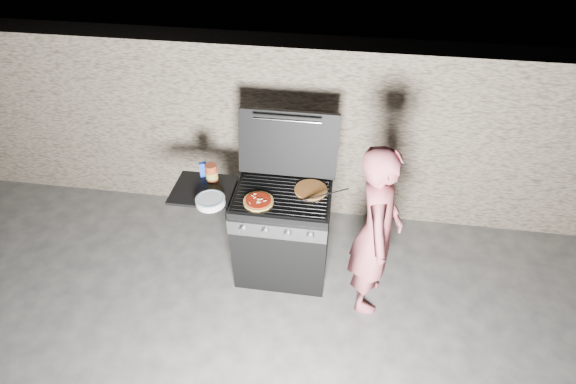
# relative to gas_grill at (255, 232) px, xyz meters

# --- Properties ---
(ground) EXTENTS (50.00, 50.00, 0.00)m
(ground) POSITION_rel_gas_grill_xyz_m (0.25, 0.00, -0.46)
(ground) COLOR #3C3C3C
(stone_wall) EXTENTS (8.00, 0.35, 1.80)m
(stone_wall) POSITION_rel_gas_grill_xyz_m (0.25, 1.05, 0.44)
(stone_wall) COLOR gray
(stone_wall) RESTS_ON ground
(gas_grill) EXTENTS (1.34, 0.79, 0.91)m
(gas_grill) POSITION_rel_gas_grill_xyz_m (0.00, 0.00, 0.00)
(gas_grill) COLOR black
(gas_grill) RESTS_ON ground
(pizza_topped) EXTENTS (0.27, 0.27, 0.03)m
(pizza_topped) POSITION_rel_gas_grill_xyz_m (0.08, -0.11, 0.47)
(pizza_topped) COLOR #BD9046
(pizza_topped) RESTS_ON gas_grill
(pizza_plain) EXTENTS (0.33, 0.33, 0.01)m
(pizza_plain) POSITION_rel_gas_grill_xyz_m (0.48, 0.10, 0.46)
(pizza_plain) COLOR gold
(pizza_plain) RESTS_ON gas_grill
(sauce_jar) EXTENTS (0.10, 0.10, 0.15)m
(sauce_jar) POSITION_rel_gas_grill_xyz_m (-0.37, 0.13, 0.52)
(sauce_jar) COLOR #9A391C
(sauce_jar) RESTS_ON gas_grill
(blue_carton) EXTENTS (0.07, 0.06, 0.14)m
(blue_carton) POSITION_rel_gas_grill_xyz_m (-0.46, 0.17, 0.52)
(blue_carton) COLOR #193DB1
(blue_carton) RESTS_ON gas_grill
(plate_stack) EXTENTS (0.29, 0.29, 0.05)m
(plate_stack) POSITION_rel_gas_grill_xyz_m (-0.30, -0.18, 0.47)
(plate_stack) COLOR silver
(plate_stack) RESTS_ON gas_grill
(person) EXTENTS (0.41, 0.59, 1.57)m
(person) POSITION_rel_gas_grill_xyz_m (1.03, -0.20, 0.33)
(person) COLOR #B8555D
(person) RESTS_ON ground
(tongs) EXTENTS (0.39, 0.14, 0.08)m
(tongs) POSITION_rel_gas_grill_xyz_m (0.59, 0.00, 0.50)
(tongs) COLOR black
(tongs) RESTS_ON gas_grill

